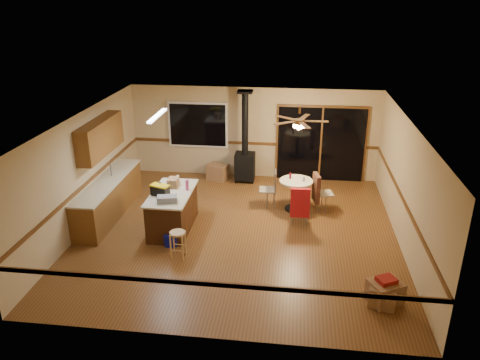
% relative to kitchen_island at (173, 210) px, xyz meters
% --- Properties ---
extents(floor, '(7.00, 7.00, 0.00)m').
position_rel_kitchen_island_xyz_m(floor, '(1.50, 0.00, -0.45)').
color(floor, brown).
rests_on(floor, ground).
extents(ceiling, '(7.00, 7.00, 0.00)m').
position_rel_kitchen_island_xyz_m(ceiling, '(1.50, 0.00, 2.15)').
color(ceiling, silver).
rests_on(ceiling, ground).
extents(wall_back, '(7.00, 0.00, 7.00)m').
position_rel_kitchen_island_xyz_m(wall_back, '(1.50, 3.50, 0.85)').
color(wall_back, tan).
rests_on(wall_back, ground).
extents(wall_front, '(7.00, 0.00, 7.00)m').
position_rel_kitchen_island_xyz_m(wall_front, '(1.50, -3.50, 0.85)').
color(wall_front, tan).
rests_on(wall_front, ground).
extents(wall_left, '(0.00, 7.00, 7.00)m').
position_rel_kitchen_island_xyz_m(wall_left, '(-2.00, 0.00, 0.85)').
color(wall_left, tan).
rests_on(wall_left, ground).
extents(wall_right, '(0.00, 7.00, 7.00)m').
position_rel_kitchen_island_xyz_m(wall_right, '(5.00, 0.00, 0.85)').
color(wall_right, tan).
rests_on(wall_right, ground).
extents(chair_rail, '(7.00, 7.00, 0.08)m').
position_rel_kitchen_island_xyz_m(chair_rail, '(1.50, 0.00, 0.55)').
color(chair_rail, '#573415').
rests_on(chair_rail, ground).
extents(window, '(1.72, 0.10, 1.32)m').
position_rel_kitchen_island_xyz_m(window, '(-0.10, 3.45, 1.05)').
color(window, black).
rests_on(window, ground).
extents(sliding_door, '(2.52, 0.10, 2.10)m').
position_rel_kitchen_island_xyz_m(sliding_door, '(3.40, 3.45, 0.60)').
color(sliding_door, black).
rests_on(sliding_door, ground).
extents(lower_cabinets, '(0.60, 3.00, 0.86)m').
position_rel_kitchen_island_xyz_m(lower_cabinets, '(-1.70, 0.50, -0.02)').
color(lower_cabinets, brown).
rests_on(lower_cabinets, ground).
extents(countertop, '(0.64, 3.04, 0.04)m').
position_rel_kitchen_island_xyz_m(countertop, '(-1.70, 0.50, 0.43)').
color(countertop, beige).
rests_on(countertop, lower_cabinets).
extents(upper_cabinets, '(0.35, 2.00, 0.80)m').
position_rel_kitchen_island_xyz_m(upper_cabinets, '(-1.83, 0.70, 1.45)').
color(upper_cabinets, brown).
rests_on(upper_cabinets, ground).
extents(kitchen_island, '(0.88, 1.68, 0.90)m').
position_rel_kitchen_island_xyz_m(kitchen_island, '(0.00, 0.00, 0.00)').
color(kitchen_island, '#361C0D').
rests_on(kitchen_island, ground).
extents(wood_stove, '(0.55, 0.50, 2.52)m').
position_rel_kitchen_island_xyz_m(wood_stove, '(1.30, 3.05, 0.28)').
color(wood_stove, black).
rests_on(wood_stove, ground).
extents(ceiling_fan, '(0.24, 0.24, 0.55)m').
position_rel_kitchen_island_xyz_m(ceiling_fan, '(2.75, 1.35, 1.76)').
color(ceiling_fan, brown).
rests_on(ceiling_fan, ceiling).
extents(fluorescent_strip, '(0.10, 1.20, 0.04)m').
position_rel_kitchen_island_xyz_m(fluorescent_strip, '(-0.30, 0.30, 2.11)').
color(fluorescent_strip, white).
rests_on(fluorescent_strip, ceiling).
extents(toolbox_grey, '(0.46, 0.32, 0.13)m').
position_rel_kitchen_island_xyz_m(toolbox_grey, '(0.04, -0.50, 0.51)').
color(toolbox_grey, slate).
rests_on(toolbox_grey, kitchen_island).
extents(toolbox_black, '(0.43, 0.32, 0.21)m').
position_rel_kitchen_island_xyz_m(toolbox_black, '(-0.20, -0.18, 0.55)').
color(toolbox_black, black).
rests_on(toolbox_black, kitchen_island).
extents(toolbox_yellow_lid, '(0.45, 0.33, 0.03)m').
position_rel_kitchen_island_xyz_m(toolbox_yellow_lid, '(-0.20, -0.18, 0.68)').
color(toolbox_yellow_lid, gold).
rests_on(toolbox_yellow_lid, toolbox_black).
extents(box_on_island, '(0.23, 0.31, 0.20)m').
position_rel_kitchen_island_xyz_m(box_on_island, '(-0.04, 0.32, 0.55)').
color(box_on_island, brown).
rests_on(box_on_island, kitchen_island).
extents(bottle_dark, '(0.09, 0.09, 0.25)m').
position_rel_kitchen_island_xyz_m(bottle_dark, '(-0.23, -0.06, 0.57)').
color(bottle_dark, black).
rests_on(bottle_dark, kitchen_island).
extents(bottle_pink, '(0.09, 0.09, 0.25)m').
position_rel_kitchen_island_xyz_m(bottle_pink, '(0.32, 0.17, 0.57)').
color(bottle_pink, '#D84C8C').
rests_on(bottle_pink, kitchen_island).
extents(bottle_white, '(0.07, 0.07, 0.18)m').
position_rel_kitchen_island_xyz_m(bottle_white, '(0.02, 0.56, 0.54)').
color(bottle_white, white).
rests_on(bottle_white, kitchen_island).
extents(bar_stool, '(0.37, 0.37, 0.58)m').
position_rel_kitchen_island_xyz_m(bar_stool, '(0.42, -1.20, -0.16)').
color(bar_stool, tan).
rests_on(bar_stool, floor).
extents(blue_bucket, '(0.34, 0.34, 0.27)m').
position_rel_kitchen_island_xyz_m(blue_bucket, '(0.14, -0.73, -0.32)').
color(blue_bucket, '#0B14A2').
rests_on(blue_bucket, floor).
extents(dining_table, '(0.82, 0.82, 0.78)m').
position_rel_kitchen_island_xyz_m(dining_table, '(2.75, 1.35, 0.07)').
color(dining_table, black).
rests_on(dining_table, ground).
extents(glass_red, '(0.07, 0.07, 0.14)m').
position_rel_kitchen_island_xyz_m(glass_red, '(2.60, 1.45, 0.40)').
color(glass_red, '#590C14').
rests_on(glass_red, dining_table).
extents(glass_cream, '(0.06, 0.06, 0.13)m').
position_rel_kitchen_island_xyz_m(glass_cream, '(2.93, 1.30, 0.39)').
color(glass_cream, beige).
rests_on(glass_cream, dining_table).
extents(chair_left, '(0.43, 0.43, 0.51)m').
position_rel_kitchen_island_xyz_m(chair_left, '(2.15, 1.46, 0.14)').
color(chair_left, tan).
rests_on(chair_left, ground).
extents(chair_near, '(0.44, 0.48, 0.70)m').
position_rel_kitchen_island_xyz_m(chair_near, '(2.86, 0.47, 0.14)').
color(chair_near, tan).
rests_on(chair_near, ground).
extents(chair_right, '(0.54, 0.51, 0.70)m').
position_rel_kitchen_island_xyz_m(chair_right, '(3.27, 1.36, 0.14)').
color(chair_right, tan).
rests_on(chair_right, ground).
extents(box_under_window, '(0.67, 0.60, 0.44)m').
position_rel_kitchen_island_xyz_m(box_under_window, '(0.52, 3.10, -0.23)').
color(box_under_window, brown).
rests_on(box_under_window, floor).
extents(box_corner_a, '(0.69, 0.65, 0.41)m').
position_rel_kitchen_island_xyz_m(box_corner_a, '(4.35, -2.21, -0.25)').
color(box_corner_a, brown).
rests_on(box_corner_a, floor).
extents(box_corner_b, '(0.53, 0.49, 0.36)m').
position_rel_kitchen_island_xyz_m(box_corner_b, '(4.31, -2.30, -0.27)').
color(box_corner_b, brown).
rests_on(box_corner_b, floor).
extents(box_small_red, '(0.39, 0.37, 0.08)m').
position_rel_kitchen_island_xyz_m(box_small_red, '(4.35, -2.21, -0.00)').
color(box_small_red, maroon).
rests_on(box_small_red, box_corner_a).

